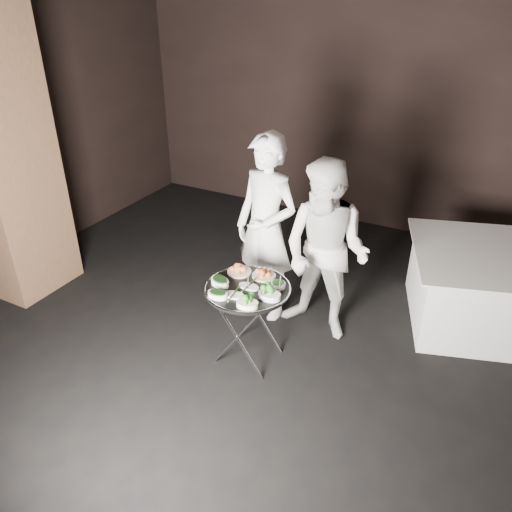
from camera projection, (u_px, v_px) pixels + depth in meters
The scene contains 17 objects.
floor at pixel (214, 374), 4.25m from camera, with size 6.00×7.00×0.05m, color black.
wall_back at pixel (359, 109), 6.23m from camera, with size 6.00×0.05×3.00m, color black.
tray_stand at pixel (248, 320), 4.21m from camera, with size 0.49×0.41×0.71m.
serving_tray at pixel (247, 289), 4.05m from camera, with size 0.71×0.71×0.04m.
potato_plate_a at pixel (239, 269), 4.24m from camera, with size 0.21×0.21×0.08m.
potato_plate_b at pixel (264, 273), 4.18m from camera, with size 0.20×0.20×0.07m.
greens_bowl at pixel (278, 284), 4.03m from camera, with size 0.12×0.12×0.07m.
asparagus_plate_a at pixel (249, 286), 4.04m from camera, with size 0.18×0.10×0.04m.
asparagus_plate_b at pixel (234, 294), 3.93m from camera, with size 0.19×0.12×0.04m.
spinach_bowl_a at pixel (220, 281), 4.07m from camera, with size 0.21×0.18×0.08m.
spinach_bowl_b at pixel (218, 294), 3.91m from camera, with size 0.17×0.12×0.07m.
broccoli_bowl_a at pixel (269, 294), 3.90m from camera, with size 0.19×0.14×0.08m.
broccoli_bowl_b at pixel (247, 303), 3.80m from camera, with size 0.20×0.16×0.07m.
serving_utensils at pixel (253, 279), 4.07m from camera, with size 0.57×0.44×0.01m.
waiter_left at pixel (266, 229), 4.61m from camera, with size 0.66×0.43×1.80m, color white.
waiter_right at pixel (326, 253), 4.35m from camera, with size 0.81×0.63×1.67m, color white.
dining_table at pixel (481, 288), 4.69m from camera, with size 1.32×1.32×0.75m.
Camera 1 is at (1.82, -2.68, 2.93)m, focal length 35.00 mm.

